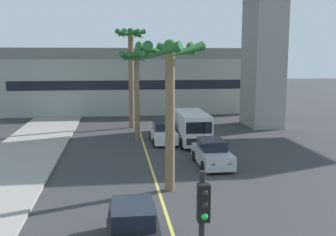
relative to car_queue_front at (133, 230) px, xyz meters
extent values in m
cube|color=#DBCC4C|center=(1.48, 12.37, -0.72)|extent=(0.14, 56.00, 0.01)
cube|color=gray|center=(12.95, 23.01, 7.70)|extent=(2.80, 4.40, 16.84)
cube|color=#ADB2A8|center=(1.48, 34.70, 2.34)|extent=(29.38, 8.00, 6.12)
cube|color=gray|center=(1.48, 34.70, 6.00)|extent=(28.79, 7.20, 1.20)
cube|color=black|center=(1.48, 30.68, 2.64)|extent=(26.44, 0.04, 1.00)
cube|color=black|center=(0.00, -0.03, -0.14)|extent=(1.77, 4.13, 0.80)
cube|color=black|center=(0.00, 0.12, 0.54)|extent=(1.43, 2.07, 0.60)
cylinder|color=black|center=(0.83, 1.22, -0.40)|extent=(0.23, 0.64, 0.64)
cylinder|color=black|center=(-0.79, 1.25, -0.40)|extent=(0.23, 0.64, 0.64)
cube|color=white|center=(2.99, 16.77, -0.14)|extent=(1.75, 4.12, 0.80)
cube|color=black|center=(2.99, 16.92, 0.54)|extent=(1.42, 2.07, 0.60)
cube|color=#F2EDCC|center=(3.48, 14.76, -0.09)|extent=(0.24, 0.08, 0.14)
cube|color=#F2EDCC|center=(2.54, 14.75, -0.09)|extent=(0.24, 0.08, 0.14)
cylinder|color=black|center=(3.81, 15.51, -0.40)|extent=(0.23, 0.64, 0.64)
cylinder|color=black|center=(2.19, 15.49, -0.40)|extent=(0.23, 0.64, 0.64)
cylinder|color=black|center=(3.78, 18.05, -0.40)|extent=(0.23, 0.64, 0.64)
cylinder|color=black|center=(2.16, 18.03, -0.40)|extent=(0.23, 0.64, 0.64)
cube|color=#B7BABF|center=(5.11, 9.96, -0.14)|extent=(1.73, 4.11, 0.80)
cube|color=black|center=(5.11, 10.11, 0.54)|extent=(1.41, 2.06, 0.60)
cube|color=#F2EDCC|center=(5.60, 7.95, -0.09)|extent=(0.24, 0.08, 0.14)
cube|color=#F2EDCC|center=(4.66, 7.94, -0.09)|extent=(0.24, 0.08, 0.14)
cylinder|color=black|center=(5.93, 8.69, -0.40)|extent=(0.23, 0.64, 0.64)
cylinder|color=black|center=(4.32, 8.68, -0.40)|extent=(0.23, 0.64, 0.64)
cylinder|color=black|center=(5.91, 11.23, -0.40)|extent=(0.23, 0.64, 0.64)
cylinder|color=black|center=(4.30, 11.22, -0.40)|extent=(0.23, 0.64, 0.64)
cube|color=silver|center=(5.03, 16.00, 0.59)|extent=(2.00, 5.20, 2.10)
cube|color=black|center=(5.02, 13.44, 0.94)|extent=(1.80, 0.08, 0.80)
cube|color=black|center=(5.02, 13.38, 0.01)|extent=(1.70, 0.06, 0.44)
cylinder|color=black|center=(5.97, 14.44, -0.34)|extent=(0.26, 0.76, 0.76)
cylinder|color=black|center=(4.07, 14.44, -0.34)|extent=(0.26, 0.76, 0.76)
cylinder|color=black|center=(5.98, 17.56, -0.34)|extent=(0.26, 0.76, 0.76)
cylinder|color=black|center=(4.08, 17.56, -0.34)|extent=(0.26, 0.76, 0.76)
cube|color=black|center=(1.18, -5.34, 2.88)|extent=(0.24, 0.20, 0.76)
sphere|color=black|center=(1.18, -5.44, 3.12)|extent=(0.14, 0.14, 0.14)
sphere|color=black|center=(1.18, -5.44, 2.88)|extent=(0.14, 0.14, 0.14)
sphere|color=#19D83F|center=(1.18, -5.44, 2.64)|extent=(0.14, 0.14, 0.14)
cylinder|color=brown|center=(0.90, 23.50, 3.50)|extent=(0.46, 0.46, 8.44)
sphere|color=#236028|center=(0.90, 23.50, 7.87)|extent=(0.60, 0.60, 0.60)
cone|color=#236028|center=(1.78, 23.52, 7.55)|extent=(0.46, 1.81, 1.00)
cone|color=#236028|center=(1.51, 24.14, 7.56)|extent=(1.61, 1.56, 1.00)
cone|color=#236028|center=(0.70, 24.36, 7.61)|extent=(1.86, 0.84, 0.92)
cone|color=#236028|center=(0.12, 23.90, 7.62)|extent=(1.20, 1.82, 0.91)
cone|color=#236028|center=(0.07, 23.22, 7.64)|extent=(1.00, 1.86, 0.87)
cone|color=#236028|center=(0.78, 22.63, 7.64)|extent=(1.86, 0.69, 0.86)
cone|color=#236028|center=(1.37, 22.76, 7.67)|extent=(1.77, 1.33, 0.82)
cylinder|color=brown|center=(1.12, 18.00, 2.52)|extent=(0.37, 0.37, 6.49)
sphere|color=#236028|center=(1.12, 18.00, 5.92)|extent=(0.60, 0.60, 0.60)
cone|color=#236028|center=(2.00, 17.94, 5.70)|extent=(0.56, 1.84, 0.84)
cone|color=#236028|center=(1.82, 18.54, 5.73)|extent=(1.46, 1.71, 0.80)
cone|color=#236028|center=(1.18, 18.88, 5.57)|extent=(1.83, 0.57, 1.06)
cone|color=#236028|center=(0.79, 18.82, 5.54)|extent=(1.83, 1.08, 1.09)
cone|color=#236028|center=(0.31, 18.35, 5.63)|extent=(1.13, 1.84, 0.96)
cone|color=#236028|center=(0.28, 17.72, 5.68)|extent=(0.98, 1.86, 0.87)
cone|color=#236028|center=(0.63, 17.27, 5.61)|extent=(1.75, 1.38, 1.00)
cone|color=#236028|center=(1.39, 17.16, 5.68)|extent=(1.87, 0.98, 0.88)
cone|color=#236028|center=(1.84, 17.49, 5.64)|extent=(1.40, 1.74, 0.95)
cylinder|color=brown|center=(2.03, 5.91, 2.66)|extent=(0.46, 0.46, 6.76)
sphere|color=#236028|center=(2.03, 5.91, 6.19)|extent=(0.60, 0.60, 0.60)
cone|color=#236028|center=(3.09, 5.82, 5.95)|extent=(0.62, 2.19, 0.89)
cone|color=#236028|center=(2.55, 6.83, 5.96)|extent=(2.10, 1.43, 0.87)
cone|color=#236028|center=(1.43, 6.78, 5.99)|extent=(2.02, 1.60, 0.83)
cone|color=#236028|center=(0.98, 5.95, 5.91)|extent=(0.52, 2.17, 0.96)
cone|color=#236028|center=(1.45, 5.02, 5.85)|extent=(2.04, 1.55, 1.06)
cone|color=#236028|center=(2.61, 5.02, 5.93)|extent=(2.06, 1.54, 0.93)
camera|label=1|loc=(-0.48, -12.72, 5.72)|focal=43.05mm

